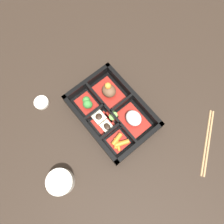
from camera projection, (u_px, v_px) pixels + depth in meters
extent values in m
plane|color=black|center=(112.00, 114.00, 0.76)|extent=(3.00, 3.00, 0.00)
cube|color=black|center=(112.00, 114.00, 0.76)|extent=(0.29, 0.20, 0.01)
cube|color=black|center=(90.00, 129.00, 0.72)|extent=(0.29, 0.01, 0.05)
cube|color=black|center=(133.00, 96.00, 0.75)|extent=(0.29, 0.01, 0.05)
cube|color=black|center=(87.00, 83.00, 0.77)|extent=(0.01, 0.20, 0.05)
cube|color=black|center=(139.00, 143.00, 0.71)|extent=(0.01, 0.20, 0.05)
cube|color=black|center=(110.00, 113.00, 0.74)|extent=(0.26, 0.01, 0.05)
cube|color=black|center=(95.00, 113.00, 0.74)|extent=(0.01, 0.08, 0.05)
cube|color=black|center=(111.00, 132.00, 0.72)|extent=(0.01, 0.08, 0.05)
cube|color=black|center=(121.00, 105.00, 0.74)|extent=(0.01, 0.09, 0.05)
cube|color=maroon|center=(109.00, 93.00, 0.77)|extent=(0.11, 0.07, 0.01)
ellipsoid|color=brown|center=(109.00, 91.00, 0.75)|extent=(0.05, 0.05, 0.04)
sphere|color=orange|center=(108.00, 86.00, 0.73)|extent=(0.02, 0.02, 0.02)
cube|color=maroon|center=(133.00, 120.00, 0.74)|extent=(0.11, 0.07, 0.01)
ellipsoid|color=silver|center=(134.00, 118.00, 0.72)|extent=(0.06, 0.05, 0.04)
cube|color=maroon|center=(87.00, 104.00, 0.76)|extent=(0.07, 0.06, 0.01)
sphere|color=#387A33|center=(86.00, 100.00, 0.74)|extent=(0.03, 0.03, 0.03)
sphere|color=#387A33|center=(89.00, 105.00, 0.74)|extent=(0.02, 0.02, 0.02)
sphere|color=#387A33|center=(89.00, 105.00, 0.74)|extent=(0.03, 0.03, 0.03)
sphere|color=#387A33|center=(87.00, 104.00, 0.74)|extent=(0.03, 0.03, 0.03)
cube|color=maroon|center=(103.00, 123.00, 0.74)|extent=(0.06, 0.06, 0.01)
cube|color=beige|center=(99.00, 118.00, 0.73)|extent=(0.04, 0.04, 0.02)
ellipsoid|color=black|center=(99.00, 117.00, 0.72)|extent=(0.02, 0.02, 0.01)
cube|color=beige|center=(107.00, 127.00, 0.72)|extent=(0.04, 0.03, 0.02)
ellipsoid|color=black|center=(107.00, 127.00, 0.71)|extent=(0.03, 0.02, 0.01)
cube|color=maroon|center=(118.00, 141.00, 0.72)|extent=(0.06, 0.06, 0.01)
cylinder|color=orange|center=(118.00, 146.00, 0.71)|extent=(0.03, 0.02, 0.01)
cylinder|color=orange|center=(122.00, 143.00, 0.71)|extent=(0.03, 0.05, 0.02)
cylinder|color=orange|center=(117.00, 139.00, 0.71)|extent=(0.02, 0.05, 0.01)
cylinder|color=orange|center=(116.00, 143.00, 0.71)|extent=(0.03, 0.03, 0.01)
cube|color=maroon|center=(112.00, 116.00, 0.75)|extent=(0.04, 0.03, 0.01)
cylinder|color=#75A84C|center=(113.00, 117.00, 0.74)|extent=(0.02, 0.02, 0.01)
cylinder|color=#75A84C|center=(112.00, 116.00, 0.74)|extent=(0.02, 0.02, 0.01)
cylinder|color=#75A84C|center=(113.00, 116.00, 0.74)|extent=(0.02, 0.02, 0.01)
cylinder|color=#75A84C|center=(112.00, 114.00, 0.74)|extent=(0.02, 0.02, 0.00)
cylinder|color=beige|center=(61.00, 182.00, 0.67)|extent=(0.08, 0.08, 0.05)
cylinder|color=#597A38|center=(59.00, 182.00, 0.65)|extent=(0.07, 0.07, 0.01)
cylinder|color=#A87F51|center=(206.00, 142.00, 0.73)|extent=(0.14, 0.19, 0.01)
cylinder|color=#A87F51|center=(209.00, 143.00, 0.73)|extent=(0.14, 0.19, 0.01)
cylinder|color=beige|center=(41.00, 103.00, 0.77)|extent=(0.05, 0.05, 0.01)
cylinder|color=black|center=(41.00, 102.00, 0.76)|extent=(0.04, 0.04, 0.00)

